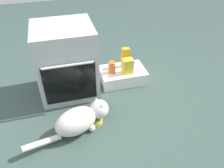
% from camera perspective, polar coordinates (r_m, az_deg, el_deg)
% --- Properties ---
extents(ground, '(8.00, 8.00, 0.00)m').
position_cam_1_polar(ground, '(2.33, -10.20, -8.52)').
color(ground, '#384C47').
extents(oven, '(0.61, 0.61, 0.78)m').
position_cam_1_polar(oven, '(2.46, -11.52, 5.70)').
color(oven, '#B7BABF').
rests_on(oven, ground).
extents(pantry_cabinet, '(0.54, 0.35, 0.15)m').
position_cam_1_polar(pantry_cabinet, '(2.74, 2.71, 2.26)').
color(pantry_cabinet, white).
rests_on(pantry_cabinet, ground).
extents(food_bowl, '(0.14, 0.14, 0.08)m').
position_cam_1_polar(food_bowl, '(2.24, -4.15, -9.13)').
color(food_bowl, '#D1D14C').
rests_on(food_bowl, ground).
extents(cat, '(0.81, 0.38, 0.26)m').
position_cam_1_polar(cat, '(2.11, -8.00, -8.80)').
color(cat, silver).
rests_on(cat, ground).
extents(sauce_jar, '(0.08, 0.08, 0.14)m').
position_cam_1_polar(sauce_jar, '(2.61, -0.02, 4.25)').
color(sauce_jar, '#D16023').
rests_on(sauce_jar, pantry_cabinet).
extents(juice_carton, '(0.09, 0.06, 0.24)m').
position_cam_1_polar(juice_carton, '(2.71, 3.42, 6.75)').
color(juice_carton, orange).
rests_on(juice_carton, pantry_cabinet).
extents(snack_bag, '(0.12, 0.09, 0.18)m').
position_cam_1_polar(snack_bag, '(2.60, 3.98, 4.55)').
color(snack_bag, yellow).
rests_on(snack_bag, pantry_cabinet).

